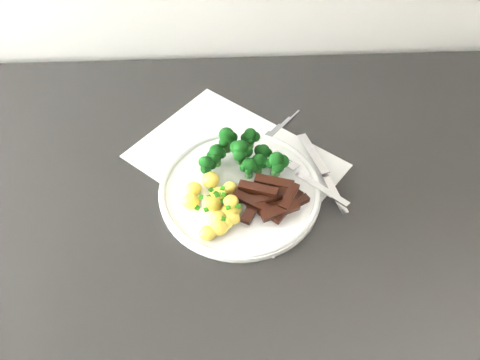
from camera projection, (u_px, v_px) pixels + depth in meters
name	position (u px, v px, depth m)	size (l,w,h in m)	color
counter	(261.00, 305.00, 1.12)	(2.52, 0.63, 0.94)	black
recipe_paper	(235.00, 161.00, 0.78)	(0.38, 0.38, 0.00)	white
plate	(240.00, 189.00, 0.74)	(0.25, 0.25, 0.01)	white
broccoli	(244.00, 154.00, 0.74)	(0.14, 0.09, 0.06)	#2E6724
potatoes	(216.00, 205.00, 0.70)	(0.09, 0.12, 0.04)	#FFEE4F
beef_strips	(270.00, 199.00, 0.71)	(0.13, 0.09, 0.03)	black
fork	(311.00, 180.00, 0.73)	(0.11, 0.12, 0.01)	silver
knife	(328.00, 182.00, 0.75)	(0.06, 0.17, 0.02)	silver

